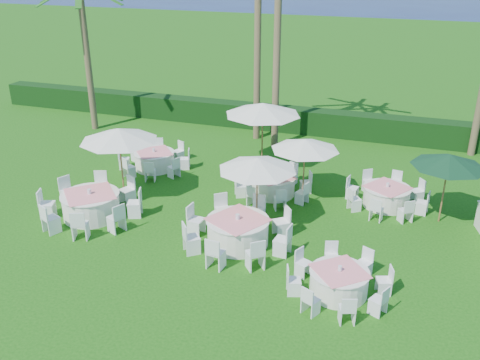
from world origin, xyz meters
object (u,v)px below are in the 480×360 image
object	(u,v)px
banquet_table_e	(273,185)
umbrella_d	(305,145)
banquet_table_a	(91,205)
banquet_table_c	(339,281)
banquet_table_b	(238,231)
banquet_table_d	(155,160)
umbrella_a	(119,135)
umbrella_green	(449,160)
banquet_table_f	(386,196)
umbrella_c	(263,109)
umbrella_b	(257,164)

from	to	relation	value
banquet_table_e	umbrella_d	xyz separation A→B (m)	(1.12, 0.09, 1.72)
banquet_table_a	banquet_table_c	size ratio (longest dim) A/B	1.23
umbrella_d	banquet_table_e	bearing A→B (deg)	-175.29
banquet_table_a	banquet_table_c	bearing A→B (deg)	-11.22
banquet_table_b	banquet_table_d	xyz separation A→B (m)	(-5.34, 4.77, -0.07)
umbrella_a	umbrella_green	xyz separation A→B (m)	(11.22, 1.74, -0.22)
banquet_table_d	umbrella_a	size ratio (longest dim) A/B	1.04
banquet_table_f	umbrella_c	bearing A→B (deg)	158.09
banquet_table_b	umbrella_green	xyz separation A→B (m)	(6.08, 3.61, 1.80)
umbrella_b	umbrella_d	bearing A→B (deg)	67.95
banquet_table_f	umbrella_c	xyz separation A→B (m)	(-5.33, 2.14, 2.17)
banquet_table_a	banquet_table_b	size ratio (longest dim) A/B	0.98
banquet_table_b	umbrella_d	xyz separation A→B (m)	(1.22, 3.99, 1.65)
banquet_table_d	umbrella_d	xyz separation A→B (m)	(6.55, -0.78, 1.71)
banquet_table_a	umbrella_green	distance (m)	12.15
banquet_table_d	umbrella_a	distance (m)	3.57
umbrella_c	umbrella_b	bearing A→B (deg)	-75.55
banquet_table_b	banquet_table_e	world-z (taller)	banquet_table_b
umbrella_b	banquet_table_d	bearing A→B (deg)	148.93
banquet_table_c	umbrella_d	size ratio (longest dim) A/B	1.11
banquet_table_b	umbrella_b	bearing A→B (deg)	82.61
umbrella_a	umbrella_b	distance (m)	5.36
banquet_table_b	banquet_table_d	world-z (taller)	banquet_table_b
banquet_table_b	banquet_table_d	size ratio (longest dim) A/B	1.19
umbrella_b	umbrella_green	size ratio (longest dim) A/B	1.06
banquet_table_a	banquet_table_d	xyz separation A→B (m)	(0.09, 4.64, -0.07)
umbrella_d	umbrella_c	bearing A→B (deg)	133.71
banquet_table_c	umbrella_b	distance (m)	4.84
banquet_table_e	umbrella_green	world-z (taller)	umbrella_green
banquet_table_f	umbrella_b	world-z (taller)	umbrella_b
umbrella_a	umbrella_b	xyz separation A→B (m)	(5.33, -0.43, -0.27)
banquet_table_c	umbrella_b	bearing A→B (deg)	136.69
umbrella_d	umbrella_b	bearing A→B (deg)	-112.05
umbrella_c	banquet_table_e	bearing A→B (deg)	-64.65
umbrella_a	umbrella_d	size ratio (longest dim) A/B	1.13
umbrella_c	umbrella_d	world-z (taller)	umbrella_c
banquet_table_b	banquet_table_f	size ratio (longest dim) A/B	1.18
banquet_table_b	umbrella_c	bearing A→B (deg)	99.68
umbrella_green	umbrella_a	bearing A→B (deg)	-171.21
banquet_table_b	umbrella_b	distance (m)	2.27
banquet_table_c	umbrella_b	size ratio (longest dim) A/B	1.07
banquet_table_b	umbrella_b	size ratio (longest dim) A/B	1.34
banquet_table_a	umbrella_a	distance (m)	2.68
umbrella_a	banquet_table_b	bearing A→B (deg)	-20.03
umbrella_b	umbrella_green	world-z (taller)	umbrella_green
umbrella_c	umbrella_d	xyz separation A→B (m)	(2.31, -2.42, -0.45)
umbrella_b	umbrella_green	distance (m)	6.28
umbrella_c	banquet_table_d	bearing A→B (deg)	-158.90
banquet_table_c	umbrella_d	world-z (taller)	umbrella_d
banquet_table_b	banquet_table_f	world-z (taller)	banquet_table_b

